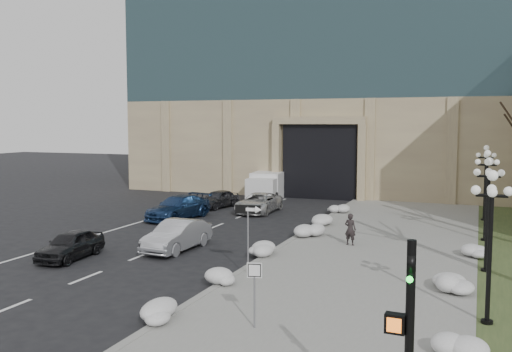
% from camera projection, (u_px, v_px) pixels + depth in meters
% --- Properties ---
extents(sidewalk, '(9.00, 40.00, 0.12)m').
position_uv_depth(sidewalk, '(374.00, 254.00, 26.42)').
color(sidewalk, gray).
rests_on(sidewalk, ground).
extents(curb, '(0.30, 40.00, 0.14)m').
position_uv_depth(curb, '(282.00, 246.00, 28.06)').
color(curb, gray).
rests_on(curb, ground).
extents(car_a, '(1.82, 3.91, 1.30)m').
position_uv_depth(car_a, '(70.00, 245.00, 25.73)').
color(car_a, black).
rests_on(car_a, ground).
extents(car_b, '(1.72, 4.45, 1.45)m').
position_uv_depth(car_b, '(177.00, 236.00, 27.44)').
color(car_b, '#B8BAC1').
rests_on(car_b, ground).
extents(car_c, '(2.89, 5.38, 1.48)m').
position_uv_depth(car_c, '(178.00, 207.00, 36.32)').
color(car_c, navy).
rests_on(car_c, ground).
extents(car_d, '(2.28, 4.81, 1.33)m').
position_uv_depth(car_d, '(259.00, 203.00, 38.90)').
color(car_d, silver).
rests_on(car_d, ground).
extents(car_e, '(2.24, 4.01, 1.29)m').
position_uv_depth(car_e, '(218.00, 199.00, 41.09)').
color(car_e, '#303035').
rests_on(car_e, ground).
extents(pedestrian, '(0.63, 0.47, 1.58)m').
position_uv_depth(pedestrian, '(350.00, 229.00, 28.07)').
color(pedestrian, black).
rests_on(pedestrian, sidewalk).
extents(box_truck, '(2.98, 6.89, 2.12)m').
position_uv_depth(box_truck, '(270.00, 185.00, 46.72)').
color(box_truck, silver).
rests_on(box_truck, ground).
extents(one_way_sign, '(1.09, 0.32, 2.90)m').
position_uv_depth(one_way_sign, '(252.00, 218.00, 22.52)').
color(one_way_sign, slate).
rests_on(one_way_sign, ground).
extents(keep_sign, '(0.44, 0.15, 2.08)m').
position_uv_depth(keep_sign, '(254.00, 281.00, 16.69)').
color(keep_sign, slate).
rests_on(keep_sign, ground).
extents(snow_clump_b, '(1.10, 1.60, 0.36)m').
position_uv_depth(snow_clump_b, '(161.00, 317.00, 17.21)').
color(snow_clump_b, silver).
rests_on(snow_clump_b, sidewalk).
extents(snow_clump_c, '(1.10, 1.60, 0.36)m').
position_uv_depth(snow_clump_c, '(230.00, 279.00, 21.45)').
color(snow_clump_c, silver).
rests_on(snow_clump_c, sidewalk).
extents(snow_clump_d, '(1.10, 1.60, 0.36)m').
position_uv_depth(snow_clump_d, '(267.00, 252.00, 25.83)').
color(snow_clump_d, silver).
rests_on(snow_clump_d, sidewalk).
extents(snow_clump_e, '(1.10, 1.60, 0.36)m').
position_uv_depth(snow_clump_e, '(308.00, 233.00, 30.12)').
color(snow_clump_e, silver).
rests_on(snow_clump_e, sidewalk).
extents(snow_clump_f, '(1.10, 1.60, 0.36)m').
position_uv_depth(snow_clump_f, '(318.00, 222.00, 33.60)').
color(snow_clump_f, silver).
rests_on(snow_clump_f, sidewalk).
extents(snow_clump_g, '(1.10, 1.60, 0.36)m').
position_uv_depth(snow_clump_g, '(339.00, 210.00, 38.23)').
color(snow_clump_g, silver).
rests_on(snow_clump_g, sidewalk).
extents(snow_clump_i, '(1.10, 1.60, 0.36)m').
position_uv_depth(snow_clump_i, '(460.00, 285.00, 20.63)').
color(snow_clump_i, silver).
rests_on(snow_clump_i, sidewalk).
extents(snow_clump_j, '(1.10, 1.60, 0.36)m').
position_uv_depth(snow_clump_j, '(471.00, 253.00, 25.62)').
color(snow_clump_j, silver).
rests_on(snow_clump_j, sidewalk).
extents(lamppost_a, '(1.18, 1.18, 4.76)m').
position_uv_depth(lamppost_a, '(491.00, 226.00, 16.97)').
color(lamppost_a, black).
rests_on(lamppost_a, ground).
extents(lamppost_b, '(1.18, 1.18, 4.76)m').
position_uv_depth(lamppost_b, '(488.00, 199.00, 23.00)').
color(lamppost_b, black).
rests_on(lamppost_b, ground).
extents(lamppost_c, '(1.18, 1.18, 4.76)m').
position_uv_depth(lamppost_c, '(487.00, 183.00, 29.02)').
color(lamppost_c, black).
rests_on(lamppost_c, ground).
extents(lamppost_d, '(1.18, 1.18, 4.76)m').
position_uv_depth(lamppost_d, '(486.00, 173.00, 35.04)').
color(lamppost_d, black).
rests_on(lamppost_d, ground).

